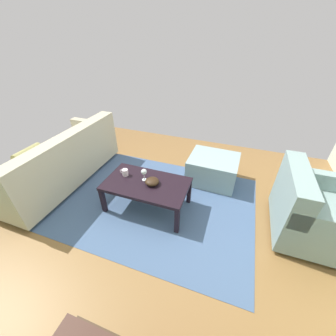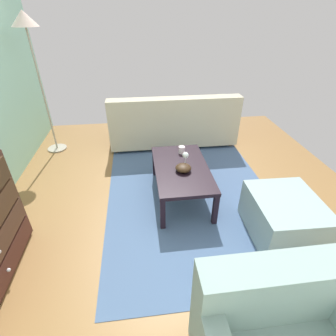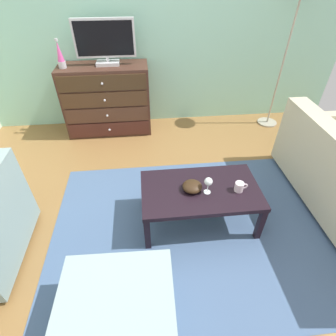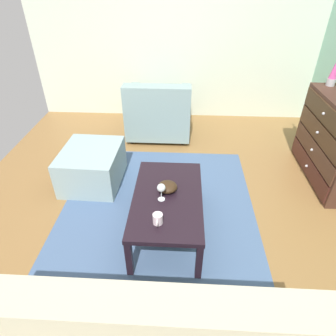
{
  "view_description": "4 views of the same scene",
  "coord_description": "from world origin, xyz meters",
  "px_view_note": "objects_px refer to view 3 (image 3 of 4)",
  "views": [
    {
      "loc": [
        -0.67,
        1.68,
        1.96
      ],
      "look_at": [
        -0.03,
        -0.1,
        0.67
      ],
      "focal_mm": 22.03,
      "sensor_mm": 36.0,
      "label": 1
    },
    {
      "loc": [
        -2.09,
        0.36,
        1.88
      ],
      "look_at": [
        -0.06,
        0.1,
        0.59
      ],
      "focal_mm": 27.33,
      "sensor_mm": 36.0,
      "label": 2
    },
    {
      "loc": [
        -0.21,
        -1.68,
        1.95
      ],
      "look_at": [
        -0.06,
        -0.22,
        0.76
      ],
      "focal_mm": 27.8,
      "sensor_mm": 36.0,
      "label": 3
    },
    {
      "loc": [
        2.13,
        0.02,
        1.98
      ],
      "look_at": [
        0.11,
        -0.09,
        0.59
      ],
      "focal_mm": 31.09,
      "sensor_mm": 36.0,
      "label": 4
    }
  ],
  "objects_px": {
    "tv": "(105,41)",
    "lava_lamp": "(60,55)",
    "dresser": "(107,100)",
    "bowl_decorative": "(192,186)",
    "mug": "(239,187)",
    "wine_glass": "(208,182)",
    "coffee_table": "(200,192)",
    "ottoman": "(119,312)"
  },
  "relations": [
    {
      "from": "tv",
      "to": "coffee_table",
      "type": "distance_m",
      "value": 2.15
    },
    {
      "from": "tv",
      "to": "mug",
      "type": "relative_size",
      "value": 6.3
    },
    {
      "from": "dresser",
      "to": "ottoman",
      "type": "relative_size",
      "value": 1.6
    },
    {
      "from": "lava_lamp",
      "to": "mug",
      "type": "xyz_separation_m",
      "value": [
        1.7,
        -1.78,
        -0.62
      ]
    },
    {
      "from": "lava_lamp",
      "to": "tv",
      "type": "bearing_deg",
      "value": 7.18
    },
    {
      "from": "coffee_table",
      "to": "bowl_decorative",
      "type": "distance_m",
      "value": 0.11
    },
    {
      "from": "tv",
      "to": "wine_glass",
      "type": "height_order",
      "value": "tv"
    },
    {
      "from": "lava_lamp",
      "to": "dresser",
      "type": "bearing_deg",
      "value": 5.39
    },
    {
      "from": "lava_lamp",
      "to": "coffee_table",
      "type": "xyz_separation_m",
      "value": [
        1.38,
        -1.73,
        -0.71
      ]
    },
    {
      "from": "coffee_table",
      "to": "bowl_decorative",
      "type": "height_order",
      "value": "bowl_decorative"
    },
    {
      "from": "dresser",
      "to": "mug",
      "type": "distance_m",
      "value": 2.21
    },
    {
      "from": "coffee_table",
      "to": "tv",
      "type": "bearing_deg",
      "value": 115.35
    },
    {
      "from": "dresser",
      "to": "mug",
      "type": "height_order",
      "value": "dresser"
    },
    {
      "from": "wine_glass",
      "to": "bowl_decorative",
      "type": "height_order",
      "value": "wine_glass"
    },
    {
      "from": "lava_lamp",
      "to": "coffee_table",
      "type": "distance_m",
      "value": 2.32
    },
    {
      "from": "bowl_decorative",
      "to": "tv",
      "type": "bearing_deg",
      "value": 113.25
    },
    {
      "from": "dresser",
      "to": "bowl_decorative",
      "type": "xyz_separation_m",
      "value": [
        0.85,
        -1.77,
        -0.02
      ]
    },
    {
      "from": "tv",
      "to": "dresser",
      "type": "bearing_deg",
      "value": -162.05
    },
    {
      "from": "wine_glass",
      "to": "mug",
      "type": "distance_m",
      "value": 0.28
    },
    {
      "from": "dresser",
      "to": "lava_lamp",
      "type": "distance_m",
      "value": 0.76
    },
    {
      "from": "tv",
      "to": "ottoman",
      "type": "bearing_deg",
      "value": -86.56
    },
    {
      "from": "mug",
      "to": "bowl_decorative",
      "type": "xyz_separation_m",
      "value": [
        -0.4,
        0.05,
        -0.0
      ]
    },
    {
      "from": "lava_lamp",
      "to": "wine_glass",
      "type": "relative_size",
      "value": 2.1
    },
    {
      "from": "dresser",
      "to": "mug",
      "type": "xyz_separation_m",
      "value": [
        1.24,
        -1.82,
        -0.02
      ]
    },
    {
      "from": "dresser",
      "to": "bowl_decorative",
      "type": "distance_m",
      "value": 1.96
    },
    {
      "from": "bowl_decorative",
      "to": "mug",
      "type": "bearing_deg",
      "value": -7.22
    },
    {
      "from": "coffee_table",
      "to": "mug",
      "type": "bearing_deg",
      "value": -9.73
    },
    {
      "from": "wine_glass",
      "to": "bowl_decorative",
      "type": "bearing_deg",
      "value": 160.49
    },
    {
      "from": "bowl_decorative",
      "to": "ottoman",
      "type": "height_order",
      "value": "bowl_decorative"
    },
    {
      "from": "coffee_table",
      "to": "bowl_decorative",
      "type": "relative_size",
      "value": 6.07
    },
    {
      "from": "mug",
      "to": "ottoman",
      "type": "height_order",
      "value": "mug"
    },
    {
      "from": "mug",
      "to": "bowl_decorative",
      "type": "height_order",
      "value": "mug"
    },
    {
      "from": "ottoman",
      "to": "dresser",
      "type": "bearing_deg",
      "value": 95.06
    },
    {
      "from": "bowl_decorative",
      "to": "dresser",
      "type": "bearing_deg",
      "value": 115.49
    },
    {
      "from": "tv",
      "to": "lava_lamp",
      "type": "relative_size",
      "value": 2.18
    },
    {
      "from": "tv",
      "to": "lava_lamp",
      "type": "xyz_separation_m",
      "value": [
        -0.53,
        -0.07,
        -0.13
      ]
    },
    {
      "from": "tv",
      "to": "wine_glass",
      "type": "xyz_separation_m",
      "value": [
        0.89,
        -1.84,
        -0.67
      ]
    },
    {
      "from": "dresser",
      "to": "coffee_table",
      "type": "distance_m",
      "value": 2.0
    },
    {
      "from": "dresser",
      "to": "coffee_table",
      "type": "bearing_deg",
      "value": -62.45
    },
    {
      "from": "dresser",
      "to": "lava_lamp",
      "type": "bearing_deg",
      "value": -174.61
    },
    {
      "from": "dresser",
      "to": "lava_lamp",
      "type": "height_order",
      "value": "lava_lamp"
    },
    {
      "from": "tv",
      "to": "mug",
      "type": "distance_m",
      "value": 2.31
    }
  ]
}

